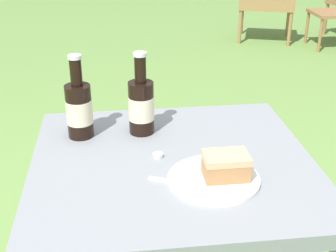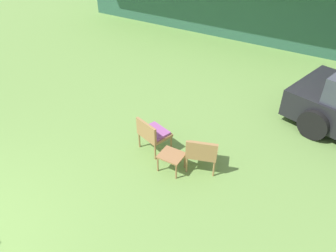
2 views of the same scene
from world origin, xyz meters
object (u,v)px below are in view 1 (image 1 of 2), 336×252
Objects in this scene: garden_side_table at (334,16)px; cola_bottle_near at (141,105)px; wicker_chair_cushioned at (267,0)px; patio_table at (173,190)px; cola_bottle_far at (79,108)px; cake_on_plate at (220,172)px.

garden_side_table is 1.88× the size of cola_bottle_near.
wicker_chair_cushioned is at bearing 66.56° from cola_bottle_near.
cola_bottle_far is at bearing 144.47° from patio_table.
cola_bottle_near reaches higher than patio_table.
cola_bottle_far is (-0.17, -0.00, 0.00)m from cola_bottle_near.
garden_side_table is (0.61, -0.32, -0.12)m from wicker_chair_cushioned.
cola_bottle_far is at bearing 140.10° from cake_on_plate.
cake_on_plate reaches higher than wicker_chair_cushioned.
cake_on_plate is 0.93× the size of cola_bottle_near.
wicker_chair_cushioned is at bearing 70.21° from cake_on_plate.
cola_bottle_far is (-0.34, 0.28, 0.06)m from cake_on_plate.
patio_table is (-2.11, -3.46, 0.34)m from garden_side_table.
cola_bottle_near is (-0.16, 0.28, 0.06)m from cake_on_plate.
cake_on_plate is 0.93× the size of cola_bottle_far.
garden_side_table is at bearing 54.50° from cola_bottle_far.
cola_bottle_near is at bearing 84.38° from wicker_chair_cushioned.
wicker_chair_cushioned is at bearing 68.40° from patio_table.
patio_table reaches higher than garden_side_table.
patio_table is 0.26m from cola_bottle_near.
garden_side_table is 4.13m from cake_on_plate.
cake_on_plate is (-2.01, -3.57, 0.46)m from garden_side_table.
patio_table is at bearing -121.34° from garden_side_table.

